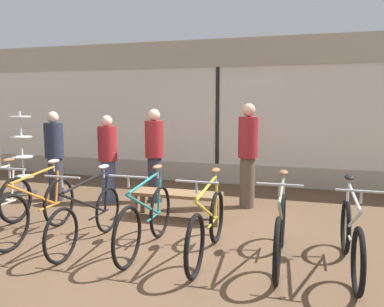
{
  "coord_description": "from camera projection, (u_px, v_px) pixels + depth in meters",
  "views": [
    {
      "loc": [
        1.79,
        -4.62,
        1.83
      ],
      "look_at": [
        0.0,
        1.55,
        0.95
      ],
      "focal_mm": 35.0,
      "sensor_mm": 36.0,
      "label": 1
    }
  ],
  "objects": [
    {
      "name": "ground_plane",
      "position": [
        161.0,
        237.0,
        5.13
      ],
      "size": [
        24.0,
        24.0,
        0.0
      ],
      "primitive_type": "plane",
      "color": "brown"
    },
    {
      "name": "shop_back_wall",
      "position": [
        218.0,
        111.0,
        8.35
      ],
      "size": [
        12.0,
        0.08,
        3.2
      ],
      "color": "#B2A893",
      "rests_on": "ground_plane"
    },
    {
      "name": "bicycle_left",
      "position": [
        37.0,
        209.0,
        5.08
      ],
      "size": [
        0.46,
        1.72,
        1.04
      ],
      "color": "black",
      "rests_on": "ground_plane"
    },
    {
      "name": "bicycle_center_left",
      "position": [
        88.0,
        217.0,
        4.8
      ],
      "size": [
        0.46,
        1.73,
        1.01
      ],
      "color": "black",
      "rests_on": "ground_plane"
    },
    {
      "name": "bicycle_center",
      "position": [
        146.0,
        219.0,
        4.63
      ],
      "size": [
        0.46,
        1.72,
        1.04
      ],
      "color": "black",
      "rests_on": "ground_plane"
    },
    {
      "name": "bicycle_center_right",
      "position": [
        207.0,
        226.0,
        4.4
      ],
      "size": [
        0.46,
        1.75,
        1.03
      ],
      "color": "black",
      "rests_on": "ground_plane"
    },
    {
      "name": "bicycle_right",
      "position": [
        280.0,
        230.0,
        4.25
      ],
      "size": [
        0.46,
        1.73,
        1.03
      ],
      "color": "black",
      "rests_on": "ground_plane"
    },
    {
      "name": "bicycle_far_right",
      "position": [
        351.0,
        238.0,
        4.05
      ],
      "size": [
        0.46,
        1.71,
        1.02
      ],
      "color": "black",
      "rests_on": "ground_plane"
    },
    {
      "name": "accessory_rack",
      "position": [
        23.0,
        160.0,
        7.46
      ],
      "size": [
        0.48,
        0.48,
        1.65
      ],
      "color": "#333333",
      "rests_on": "ground_plane"
    },
    {
      "name": "display_bench",
      "position": [
        177.0,
        197.0,
        5.88
      ],
      "size": [
        1.4,
        0.44,
        0.43
      ],
      "color": "brown",
      "rests_on": "ground_plane"
    },
    {
      "name": "customer_near_rack",
      "position": [
        55.0,
        154.0,
        6.94
      ],
      "size": [
        0.42,
        0.42,
        1.66
      ],
      "color": "#2D2D38",
      "rests_on": "ground_plane"
    },
    {
      "name": "customer_by_window",
      "position": [
        155.0,
        154.0,
        6.83
      ],
      "size": [
        0.42,
        0.42,
        1.71
      ],
      "color": "#2D2D38",
      "rests_on": "ground_plane"
    },
    {
      "name": "customer_mid_floor",
      "position": [
        108.0,
        157.0,
        6.78
      ],
      "size": [
        0.35,
        0.35,
        1.6
      ],
      "color": "#424C6B",
      "rests_on": "ground_plane"
    },
    {
      "name": "customer_near_bench",
      "position": [
        248.0,
        153.0,
        6.46
      ],
      "size": [
        0.48,
        0.48,
        1.81
      ],
      "color": "brown",
      "rests_on": "ground_plane"
    }
  ]
}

